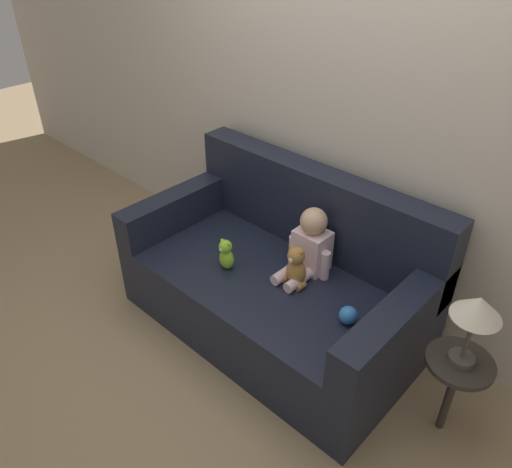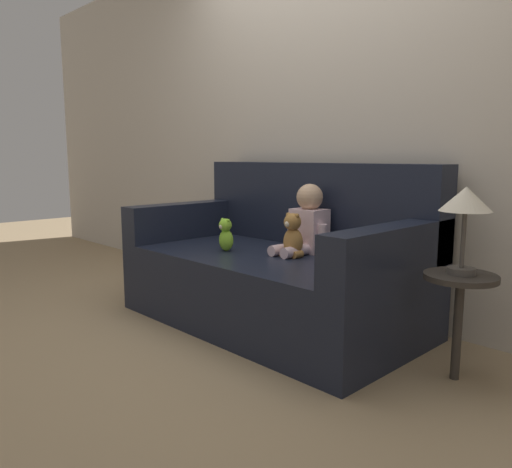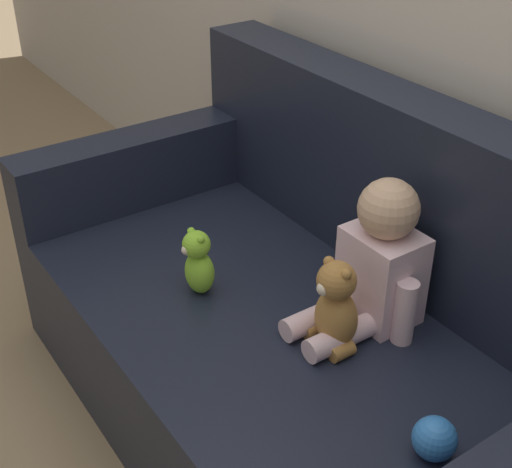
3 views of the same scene
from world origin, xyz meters
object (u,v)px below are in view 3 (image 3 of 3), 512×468
plush_toy_side (198,262)px  person_baby (377,265)px  teddy_bear_brown (336,307)px  toy_ball (435,439)px  couch (309,334)px

plush_toy_side → person_baby: bearing=41.7°
teddy_bear_brown → plush_toy_side: teddy_bear_brown is taller
teddy_bear_brown → toy_ball: bearing=-8.3°
teddy_bear_brown → toy_ball: teddy_bear_brown is taller
plush_toy_side → toy_ball: 0.80m
couch → toy_ball: bearing=-11.6°
couch → person_baby: 0.32m
teddy_bear_brown → plush_toy_side: (-0.39, -0.17, -0.02)m
person_baby → toy_ball: person_baby is taller
plush_toy_side → couch: bearing=45.0°
couch → plush_toy_side: size_ratio=8.98×
couch → toy_ball: (0.56, -0.12, 0.16)m
person_baby → teddy_bear_brown: 0.17m
plush_toy_side → toy_ball: bearing=7.8°
couch → toy_ball: 0.60m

